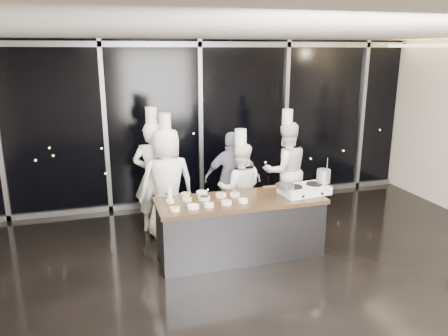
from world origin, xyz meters
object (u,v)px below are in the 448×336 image
object	(u,v)px
frying_pan	(285,186)
chef_far_left	(154,176)
stock_pot	(324,176)
guest	(233,179)
demo_counter	(240,227)
stove	(304,190)
chef_center	(240,188)
chef_right	(285,170)
chef_left	(167,182)

from	to	relation	value
frying_pan	chef_far_left	distance (m)	2.23
stock_pot	guest	distance (m)	1.66
demo_counter	stove	size ratio (longest dim) A/B	3.25
frying_pan	chef_center	size ratio (longest dim) A/B	0.28
demo_counter	guest	size ratio (longest dim) A/B	1.48
stove	frying_pan	size ratio (longest dim) A/B	1.49
chef_center	chef_right	bearing A→B (deg)	-143.45
chef_far_left	guest	size ratio (longest dim) A/B	1.28
stove	guest	distance (m)	1.46
stove	chef_far_left	world-z (taller)	chef_far_left
demo_counter	chef_center	distance (m)	0.92
stock_pot	chef_center	world-z (taller)	chef_center
frying_pan	guest	xyz separation A→B (m)	(-0.40, 1.28, -0.23)
chef_far_left	chef_left	world-z (taller)	chef_far_left
chef_left	chef_right	bearing A→B (deg)	179.89
chef_center	frying_pan	bearing A→B (deg)	126.18
chef_far_left	stove	bearing A→B (deg)	166.44
frying_pan	stock_pot	bearing A→B (deg)	-1.45
stove	guest	size ratio (longest dim) A/B	0.45
chef_center	guest	bearing A→B (deg)	-76.18
stock_pot	demo_counter	bearing A→B (deg)	179.19
demo_counter	chef_far_left	distance (m)	1.77
chef_left	chef_right	size ratio (longest dim) A/B	1.02
stove	chef_left	bearing A→B (deg)	143.72
stove	chef_right	bearing A→B (deg)	71.28
guest	chef_right	size ratio (longest dim) A/B	0.83
frying_pan	chef_center	xyz separation A→B (m)	(-0.39, 0.89, -0.28)
demo_counter	frying_pan	bearing A→B (deg)	-7.09
stove	frying_pan	world-z (taller)	frying_pan
chef_right	frying_pan	bearing A→B (deg)	63.47
chef_right	chef_left	bearing A→B (deg)	4.13
guest	frying_pan	bearing A→B (deg)	125.36
stove	chef_left	size ratio (longest dim) A/B	0.37
stock_pot	chef_right	bearing A→B (deg)	92.27
chef_left	chef_center	xyz separation A→B (m)	(1.18, -0.22, -0.14)
stock_pot	chef_center	size ratio (longest dim) A/B	0.12
stock_pot	chef_right	world-z (taller)	chef_right
demo_counter	guest	distance (m)	1.29
chef_far_left	guest	bearing A→B (deg)	-165.02
chef_right	chef_far_left	bearing A→B (deg)	-2.82
stock_pot	chef_left	xyz separation A→B (m)	(-2.24, 1.05, -0.22)
demo_counter	stove	world-z (taller)	stove
chef_left	chef_center	size ratio (longest dim) A/B	1.15
frying_pan	guest	size ratio (longest dim) A/B	0.30
frying_pan	chef_far_left	size ratio (longest dim) A/B	0.24
frying_pan	chef_right	world-z (taller)	chef_right
stove	frying_pan	xyz separation A→B (m)	(-0.34, -0.04, 0.10)
frying_pan	chef_right	xyz separation A→B (m)	(0.62, 1.35, -0.17)
frying_pan	chef_center	distance (m)	1.02
stock_pot	chef_far_left	world-z (taller)	chef_far_left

